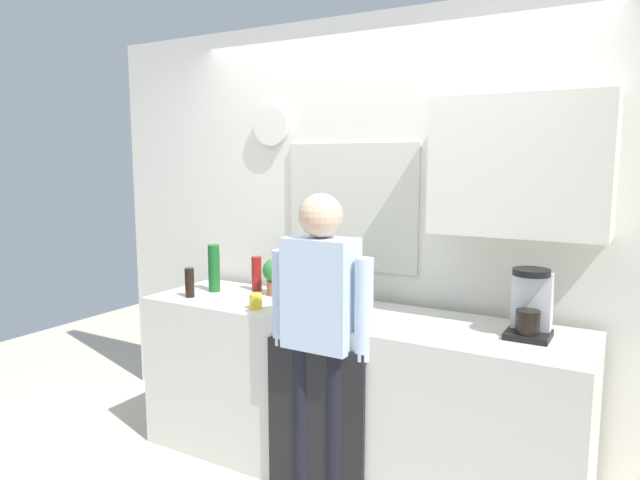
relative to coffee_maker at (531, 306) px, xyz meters
The scene contains 12 objects.
kitchen_counter 1.12m from the coffee_maker, behind, with size 2.51×0.64×0.93m, color beige.
dishwasher_panel 1.23m from the coffee_maker, 157.74° to the right, with size 0.56×0.02×0.84m, color black.
back_wall_assembly 0.94m from the coffee_maker, 157.66° to the left, with size 4.11×0.42×2.60m.
coffee_maker is the anchor object (origin of this frame).
bottle_green_wine 1.92m from the coffee_maker, behind, with size 0.07×0.07×0.30m, color #195923.
bottle_dark_sauce 1.96m from the coffee_maker, behind, with size 0.06×0.06×0.18m, color black.
bottle_clear_soda 0.98m from the coffee_maker, behind, with size 0.09×0.09×0.28m, color #2D8C33.
bottle_red_vinegar 1.70m from the coffee_maker, behind, with size 0.06×0.06×0.22m, color maroon.
cup_yellow_cup 1.45m from the coffee_maker, behind, with size 0.07×0.07×0.09m, color yellow.
mixing_bowl 0.99m from the coffee_maker, 164.05° to the right, with size 0.22×0.22×0.08m, color #4C72A5.
potted_plant 1.53m from the coffee_maker, behind, with size 0.15×0.15×0.23m.
person_at_sink 1.01m from the coffee_maker, 159.06° to the right, with size 0.57×0.22×1.60m.
Camera 1 is at (1.41, -2.43, 1.76)m, focal length 32.30 mm.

